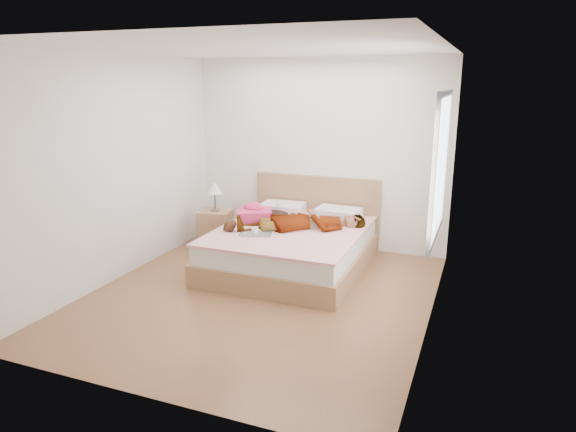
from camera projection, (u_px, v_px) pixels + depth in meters
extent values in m
plane|color=#53301A|center=(260.00, 296.00, 5.63)|extent=(4.00, 4.00, 0.00)
imported|color=white|center=(302.00, 219.00, 6.40)|extent=(1.75, 1.30, 0.23)
ellipsoid|color=black|center=(274.00, 212.00, 7.02)|extent=(0.49, 0.59, 0.08)
cube|color=silver|center=(277.00, 202.00, 6.91)|extent=(0.08, 0.11, 0.05)
plane|color=white|center=(256.00, 48.00, 4.96)|extent=(4.00, 4.00, 0.00)
plane|color=white|center=(318.00, 154.00, 7.10)|extent=(3.60, 0.00, 3.60)
plane|color=silver|center=(136.00, 232.00, 3.50)|extent=(3.60, 0.00, 3.60)
plane|color=beige|center=(117.00, 169.00, 5.93)|extent=(0.00, 4.00, 4.00)
plane|color=white|center=(438.00, 194.00, 4.66)|extent=(0.00, 4.00, 4.00)
cube|color=white|center=(440.00, 167.00, 4.89)|extent=(0.02, 1.10, 1.30)
cube|color=silver|center=(433.00, 177.00, 4.37)|extent=(0.04, 0.06, 1.42)
cube|color=silver|center=(445.00, 158.00, 5.41)|extent=(0.04, 0.06, 1.42)
cube|color=silver|center=(435.00, 235.00, 5.07)|extent=(0.04, 1.22, 0.06)
cube|color=silver|center=(446.00, 93.00, 4.71)|extent=(0.04, 1.22, 0.06)
cube|color=silver|center=(440.00, 166.00, 4.89)|extent=(0.03, 0.04, 1.30)
cube|color=olive|center=(291.00, 258.00, 6.46)|extent=(1.78, 2.08, 0.26)
cube|color=silver|center=(291.00, 240.00, 6.39)|extent=(1.70, 2.00, 0.22)
cube|color=white|center=(291.00, 230.00, 6.36)|extent=(1.74, 2.04, 0.03)
cube|color=brown|center=(317.00, 211.00, 7.27)|extent=(1.80, 0.07, 1.00)
cube|color=white|center=(283.00, 208.00, 7.13)|extent=(0.61, 0.44, 0.13)
cube|color=white|center=(338.00, 213.00, 6.85)|extent=(0.60, 0.43, 0.13)
cube|color=#DC3B7E|center=(254.00, 215.00, 6.72)|extent=(0.55, 0.51, 0.14)
ellipsoid|color=#D83A6E|center=(253.00, 207.00, 6.76)|extent=(0.28, 0.22, 0.13)
cube|color=white|center=(255.00, 234.00, 6.13)|extent=(0.50, 0.40, 0.01)
cube|color=silver|center=(246.00, 233.00, 6.13)|extent=(0.29, 0.34, 0.02)
cube|color=#242424|center=(265.00, 233.00, 6.12)|extent=(0.29, 0.34, 0.02)
cylinder|color=white|center=(255.00, 232.00, 6.08)|extent=(0.10, 0.10, 0.09)
torus|color=white|center=(258.00, 232.00, 6.07)|extent=(0.07, 0.03, 0.07)
cylinder|color=black|center=(255.00, 229.00, 6.07)|extent=(0.08, 0.08, 0.00)
ellipsoid|color=black|center=(230.00, 226.00, 6.25)|extent=(0.15, 0.17, 0.12)
ellipsoid|color=beige|center=(229.00, 226.00, 6.24)|extent=(0.08, 0.09, 0.06)
sphere|color=black|center=(233.00, 224.00, 6.33)|extent=(0.09, 0.09, 0.09)
sphere|color=pink|center=(231.00, 221.00, 6.36)|extent=(0.03, 0.03, 0.03)
sphere|color=#FFA6B5|center=(236.00, 222.00, 6.34)|extent=(0.03, 0.03, 0.03)
ellipsoid|color=black|center=(224.00, 229.00, 6.24)|extent=(0.04, 0.06, 0.03)
ellipsoid|color=black|center=(232.00, 230.00, 6.21)|extent=(0.04, 0.06, 0.03)
cube|color=#8E5E41|center=(216.00, 229.00, 7.23)|extent=(0.49, 0.45, 0.53)
cylinder|color=#4D4D4D|center=(215.00, 210.00, 7.16)|extent=(0.15, 0.15, 0.02)
cylinder|color=#454545|center=(215.00, 201.00, 7.12)|extent=(0.03, 0.03, 0.27)
cone|color=white|center=(215.00, 188.00, 7.08)|extent=(0.24, 0.24, 0.15)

